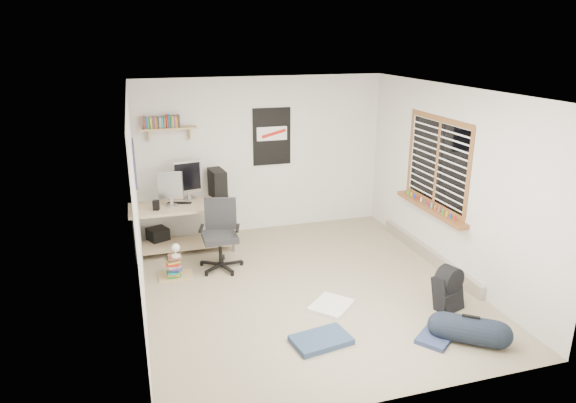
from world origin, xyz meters
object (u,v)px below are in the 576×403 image
object	(u,v)px
office_chair	(220,235)
duffel_bag	(469,331)
desk	(183,227)
book_stack	(175,266)
backpack	(448,293)

from	to	relation	value
office_chair	duffel_bag	distance (m)	3.39
desk	book_stack	world-z (taller)	desk
office_chair	backpack	distance (m)	3.05
desk	office_chair	distance (m)	0.91
desk	office_chair	bearing A→B (deg)	-73.09
desk	backpack	bearing A→B (deg)	-54.34
desk	office_chair	world-z (taller)	office_chair
duffel_bag	book_stack	xyz separation A→B (m)	(-2.84, 2.47, 0.01)
backpack	desk	bearing A→B (deg)	118.62
office_chair	backpack	size ratio (longest dim) A/B	2.25
office_chair	book_stack	distance (m)	0.72
book_stack	desk	bearing A→B (deg)	76.69
backpack	duffel_bag	bearing A→B (deg)	-123.06
desk	book_stack	distance (m)	0.94
backpack	book_stack	distance (m)	3.51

